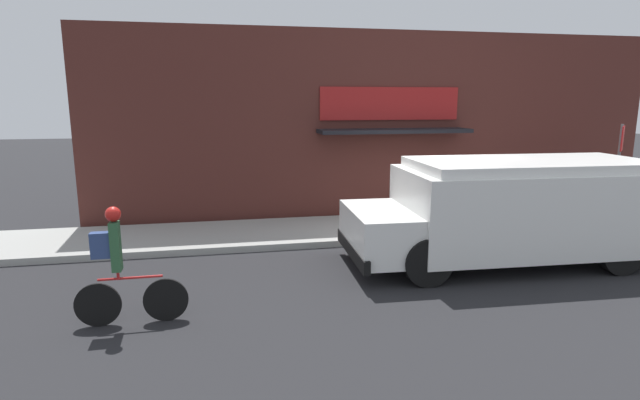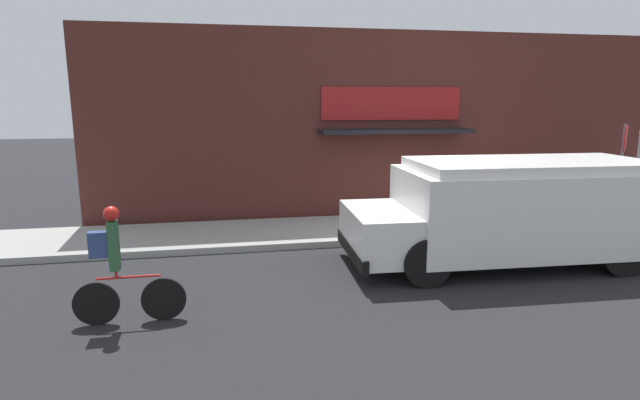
# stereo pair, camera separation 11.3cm
# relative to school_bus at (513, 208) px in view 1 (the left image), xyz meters

# --- Properties ---
(ground_plane) EXTENTS (70.00, 70.00, 0.00)m
(ground_plane) POSITION_rel_school_bus_xyz_m (-1.20, 1.61, -1.07)
(ground_plane) COLOR #232326
(sidewalk) EXTENTS (28.00, 2.37, 0.14)m
(sidewalk) POSITION_rel_school_bus_xyz_m (-1.20, 2.80, -1.00)
(sidewalk) COLOR #999993
(sidewalk) RESTS_ON ground_plane
(storefront) EXTENTS (15.44, 1.03, 4.90)m
(storefront) POSITION_rel_school_bus_xyz_m (-1.19, 4.27, 1.38)
(storefront) COLOR #4C231E
(storefront) RESTS_ON ground_plane
(school_bus) EXTENTS (6.04, 2.88, 2.01)m
(school_bus) POSITION_rel_school_bus_xyz_m (0.00, 0.00, 0.00)
(school_bus) COLOR white
(school_bus) RESTS_ON ground_plane
(cyclist) EXTENTS (1.54, 0.21, 1.71)m
(cyclist) POSITION_rel_school_bus_xyz_m (-6.93, -1.46, -0.24)
(cyclist) COLOR black
(cyclist) RESTS_ON ground_plane
(stop_sign_post) EXTENTS (0.45, 0.45, 2.41)m
(stop_sign_post) POSITION_rel_school_bus_xyz_m (4.13, 2.07, 0.68)
(stop_sign_post) COLOR slate
(stop_sign_post) RESTS_ON sidewalk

